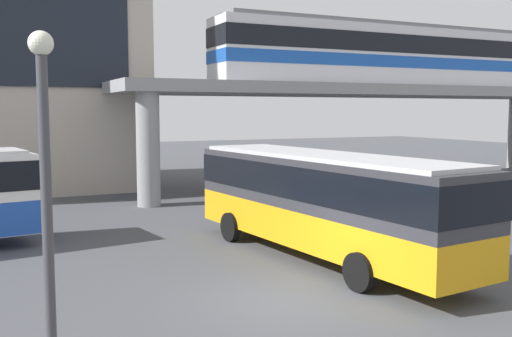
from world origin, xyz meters
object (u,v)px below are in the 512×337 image
bicycle_silver (330,192)px  bicycle_orange (252,200)px  train (393,55)px  bicycle_brown (262,205)px  bus_main (323,194)px

bicycle_silver → bicycle_orange: bearing=-169.9°
train → bicycle_orange: 15.37m
train → bicycle_orange: train is taller
train → bicycle_orange: size_ratio=13.32×
bicycle_brown → bicycle_orange: bearing=83.2°
train → bicycle_silver: size_ratio=13.70×
train → bus_main: (-14.16, -14.75, -5.96)m
bus_main → bicycle_silver: (6.76, 10.19, -1.63)m
bicycle_silver → bicycle_brown: bearing=-155.5°
bus_main → bicycle_orange: (1.94, 9.34, -1.63)m
bus_main → bicycle_orange: bus_main is taller
bicycle_orange → bicycle_silver: bearing=10.1°
bicycle_brown → train: bearing=28.9°
bus_main → bicycle_silver: size_ratio=6.50×
train → bicycle_silver: train is taller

